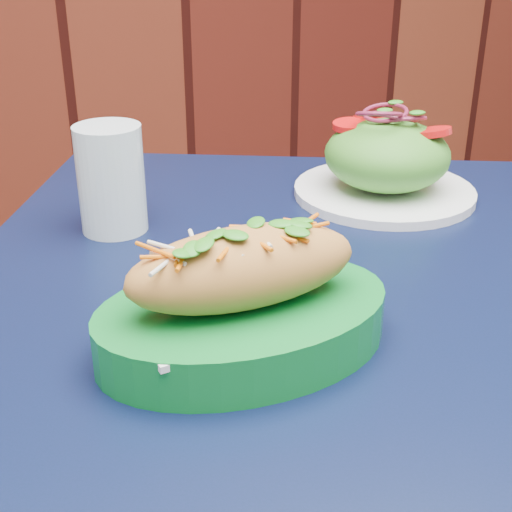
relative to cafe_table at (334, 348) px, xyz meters
name	(u,v)px	position (x,y,z in m)	size (l,w,h in m)	color
cafe_table	(334,348)	(0.00, 0.00, 0.00)	(1.06, 1.06, 0.75)	black
banh_mi_basket	(243,302)	(-0.14, -0.09, 0.13)	(0.26, 0.18, 0.12)	#0D7429
salad_plate	(386,161)	(0.16, 0.19, 0.14)	(0.24, 0.24, 0.12)	white
water_glass	(111,179)	(-0.19, 0.20, 0.15)	(0.08, 0.08, 0.13)	silver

